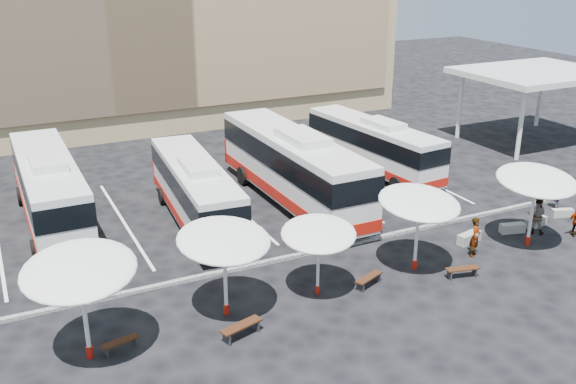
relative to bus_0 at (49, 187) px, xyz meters
name	(u,v)px	position (x,y,z in m)	size (l,w,h in m)	color
ground	(297,262)	(9.24, -9.43, -1.97)	(120.00, 120.00, 0.00)	black
service_canopy	(536,75)	(33.24, 0.57, 2.90)	(10.00, 8.00, 5.20)	silver
curb_divider	(292,256)	(9.24, -8.93, -1.89)	(34.00, 0.25, 0.15)	black
bay_lines	(232,203)	(9.24, -1.43, -1.96)	(24.15, 12.00, 0.01)	white
bus_0	(49,187)	(0.00, 0.00, 0.00)	(2.86, 12.13, 3.85)	silver
bus_1	(195,190)	(6.65, -3.09, -0.17)	(3.22, 11.22, 3.51)	silver
bus_2	(293,165)	(12.35, -2.73, 0.20)	(3.19, 13.38, 4.24)	silver
bus_3	(373,144)	(19.20, -0.20, -0.18)	(3.41, 11.18, 3.49)	silver
sunshade_0	(79,271)	(-0.42, -12.69, 1.39)	(4.71, 4.75, 3.95)	silver
sunshade_1	(224,241)	(4.82, -12.11, 1.15)	(4.09, 4.13, 3.67)	silver
sunshade_2	(319,234)	(8.73, -12.28, 0.71)	(3.98, 4.00, 3.15)	silver
sunshade_3	(419,203)	(13.61, -12.23, 1.15)	(3.86, 3.91, 3.67)	silver
sunshade_4	(536,181)	(19.92, -12.62, 1.28)	(4.46, 4.49, 3.82)	silver
wood_bench_0	(120,343)	(0.62, -12.76, -1.66)	(1.36, 0.60, 0.41)	black
wood_bench_1	(241,328)	(4.75, -13.82, -1.58)	(1.71, 0.88, 0.51)	black
wood_bench_2	(369,279)	(10.93, -12.68, -1.62)	(1.51, 0.91, 0.45)	black
wood_bench_3	(462,270)	(14.96, -13.79, -1.62)	(1.51, 0.71, 0.45)	black
conc_bench_0	(469,238)	(17.58, -11.19, -1.71)	(1.34, 0.45, 0.50)	gray
conc_bench_1	(512,228)	(20.30, -11.23, -1.73)	(1.25, 0.42, 0.47)	gray
conc_bench_2	(536,222)	(21.91, -11.19, -1.73)	(1.25, 0.42, 0.47)	gray
conc_bench_3	(562,213)	(24.17, -10.85, -1.76)	(1.11, 0.37, 0.42)	gray
passenger_0	(475,237)	(16.83, -12.39, -1.03)	(0.69, 0.45, 1.88)	black
passenger_1	(537,215)	(21.29, -11.75, -1.03)	(0.91, 0.71, 1.87)	black
passenger_3	(557,196)	(24.66, -9.91, -1.20)	(0.99, 0.57, 1.53)	black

